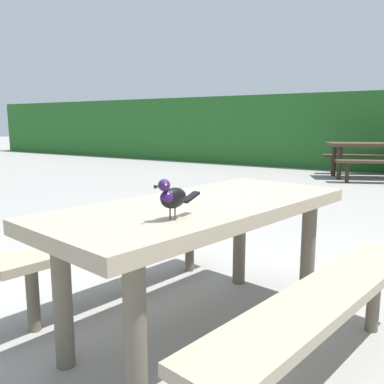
{
  "coord_description": "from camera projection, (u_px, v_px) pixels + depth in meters",
  "views": [
    {
      "loc": [
        1.16,
        -2.01,
        1.16
      ],
      "look_at": [
        0.18,
        -0.44,
        0.84
      ],
      "focal_mm": 38.16,
      "sensor_mm": 36.0,
      "label": 1
    }
  ],
  "objects": [
    {
      "name": "bird_grackle",
      "position": [
        172.0,
        197.0,
        1.75
      ],
      "size": [
        0.08,
        0.29,
        0.18
      ],
      "color": "black",
      "rests_on": "picnic_table_foreground"
    },
    {
      "name": "ground_plane",
      "position": [
        206.0,
        315.0,
        2.48
      ],
      "size": [
        60.0,
        60.0,
        0.0
      ],
      "primitive_type": "plane",
      "color": "gray"
    },
    {
      "name": "picnic_table_mid_left",
      "position": [
        372.0,
        152.0,
        8.45
      ],
      "size": [
        2.25,
        2.24,
        0.74
      ],
      "color": "#473828",
      "rests_on": "ground"
    },
    {
      "name": "picnic_table_foreground",
      "position": [
        204.0,
        235.0,
        2.21
      ],
      "size": [
        1.96,
        1.99,
        0.74
      ],
      "color": "gray",
      "rests_on": "ground"
    }
  ]
}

